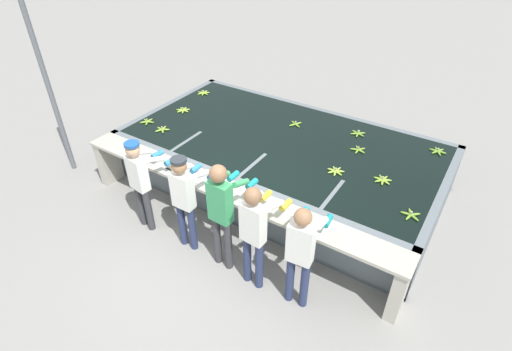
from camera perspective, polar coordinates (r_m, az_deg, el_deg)
name	(u,v)px	position (r m, az deg, el deg)	size (l,w,h in m)	color
ground_plane	(219,242)	(6.37, -5.31, -9.37)	(80.00, 80.00, 0.00)	gray
wash_tank	(282,161)	(7.35, 3.68, 2.11)	(5.56, 3.00, 0.91)	slate
work_ledge	(226,201)	(6.06, -4.36, -3.65)	(5.56, 0.45, 0.91)	#B7B2A3
worker_0	(141,178)	(6.28, -16.14, -0.31)	(0.46, 0.73, 1.58)	#38383D
worker_1	(185,195)	(5.77, -10.13, -2.77)	(0.41, 0.72, 1.59)	navy
worker_2	(222,208)	(5.34, -4.89, -4.58)	(0.42, 0.72, 1.74)	#38383D
worker_3	(255,229)	(5.11, -0.20, -7.61)	(0.43, 0.72, 1.65)	navy
worker_4	(301,249)	(4.94, 6.46, -10.38)	(0.45, 0.72, 1.60)	navy
banana_bunch_floating_0	(162,129)	(7.57, -13.25, 6.43)	(0.27, 0.28, 0.08)	#8CB738
banana_bunch_floating_1	(183,110)	(8.21, -10.39, 9.18)	(0.28, 0.28, 0.08)	#9EC642
banana_bunch_floating_2	(438,151)	(7.39, 24.52, 3.19)	(0.28, 0.26, 0.08)	#75A333
banana_bunch_floating_3	(358,150)	(6.98, 14.41, 3.59)	(0.28, 0.26, 0.08)	#75A333
banana_bunch_floating_4	(336,171)	(6.35, 11.30, 0.63)	(0.28, 0.28, 0.08)	#93BC3D
banana_bunch_floating_5	(411,215)	(5.80, 21.24, -5.25)	(0.27, 0.28, 0.08)	#75A333
banana_bunch_floating_6	(358,133)	(7.47, 14.35, 5.86)	(0.27, 0.28, 0.08)	#75A333
banana_bunch_floating_7	(295,124)	(7.59, 5.66, 7.33)	(0.26, 0.26, 0.08)	#7FAD33
banana_bunch_floating_8	(383,180)	(6.34, 17.64, -0.60)	(0.27, 0.28, 0.08)	#8CB738
banana_bunch_floating_9	(203,93)	(8.91, -7.53, 11.63)	(0.28, 0.28, 0.08)	#93BC3D
banana_bunch_floating_10	(147,122)	(7.92, -15.28, 7.44)	(0.28, 0.26, 0.08)	#7FAD33
knife_0	(172,171)	(6.38, -11.89, 0.67)	(0.35, 0.05, 0.02)	silver
knife_1	(195,175)	(6.23, -8.66, 0.13)	(0.25, 0.28, 0.02)	silver
support_post_left	(50,93)	(8.03, -27.31, 10.49)	(0.09, 0.09, 3.20)	slate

